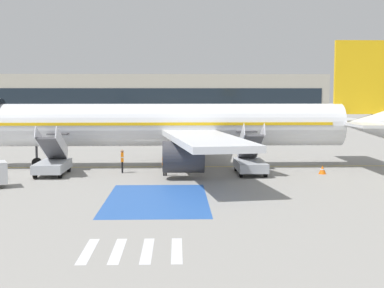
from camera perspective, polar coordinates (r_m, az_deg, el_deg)
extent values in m
plane|color=gray|center=(46.20, -4.23, -2.51)|extent=(600.00, 600.00, 0.00)
cube|color=gold|center=(46.57, -3.12, -2.44)|extent=(75.06, 0.70, 0.01)
cube|color=#2856A8|center=(32.36, -3.77, -5.93)|extent=(6.10, 10.26, 0.01)
cube|color=silver|center=(22.46, -11.03, -11.14)|extent=(0.44, 3.60, 0.01)
cube|color=silver|center=(22.30, -7.93, -11.21)|extent=(0.44, 3.60, 0.01)
cube|color=silver|center=(22.20, -4.79, -11.25)|extent=(0.44, 3.60, 0.01)
cube|color=silver|center=(22.17, -1.63, -11.26)|extent=(0.44, 3.60, 0.01)
cylinder|color=silver|center=(46.22, -3.14, 2.05)|extent=(31.08, 3.84, 3.64)
cone|color=silver|center=(49.36, 18.58, 1.99)|extent=(5.48, 3.53, 3.49)
cube|color=#EAB214|center=(46.21, -3.14, 2.27)|extent=(28.60, 3.90, 0.24)
cube|color=silver|center=(38.25, 1.27, 0.53)|extent=(6.57, 15.91, 0.44)
cylinder|color=#38383D|center=(39.66, -0.93, -1.37)|extent=(3.09, 2.39, 2.37)
cube|color=silver|center=(54.35, 0.29, 1.98)|extent=(6.37, 15.88, 0.44)
cylinder|color=#38383D|center=(53.10, -1.21, 0.35)|extent=(3.09, 2.39, 2.37)
cube|color=#EAB214|center=(49.02, 17.82, 6.77)|extent=(5.10, 0.39, 6.36)
cube|color=silver|center=(45.64, 18.50, 1.96)|extent=(3.31, 5.84, 0.24)
cube|color=silver|center=(52.16, 15.85, 2.43)|extent=(3.31, 5.84, 0.24)
cylinder|color=#38383D|center=(47.82, -16.26, -0.21)|extent=(0.20, 0.20, 2.87)
cylinder|color=black|center=(47.98, -16.22, -1.92)|extent=(0.84, 0.29, 0.84)
cylinder|color=#38383D|center=(43.45, -1.12, -0.57)|extent=(0.24, 0.24, 2.56)
cylinder|color=black|center=(43.60, -1.12, -2.25)|extent=(1.10, 0.61, 1.10)
cylinder|color=#38383D|center=(49.26, -1.23, 0.13)|extent=(0.24, 0.24, 2.56)
cylinder|color=black|center=(49.40, -1.23, -1.34)|extent=(1.10, 0.61, 1.10)
cube|color=#ADB2BA|center=(43.14, -14.66, -2.30)|extent=(2.23, 4.81, 0.70)
cylinder|color=black|center=(45.02, -15.35, -2.45)|extent=(0.22, 0.70, 0.70)
cylinder|color=black|center=(44.62, -13.01, -2.47)|extent=(0.22, 0.70, 0.70)
cylinder|color=black|center=(41.79, -16.40, -3.08)|extent=(0.22, 0.70, 0.70)
cylinder|color=black|center=(41.36, -13.89, -3.10)|extent=(0.22, 0.70, 0.70)
cube|color=#4C4C51|center=(42.98, -14.70, -0.51)|extent=(1.46, 4.16, 2.16)
cube|color=#4C4C51|center=(45.11, -14.10, 1.06)|extent=(1.66, 1.11, 0.12)
cube|color=silver|center=(43.11, -15.72, 0.12)|extent=(0.09, 4.50, 2.87)
cube|color=silver|center=(42.77, -13.71, 0.12)|extent=(0.09, 4.50, 2.87)
cube|color=#ADB2BA|center=(42.53, 6.23, -2.27)|extent=(2.23, 4.81, 0.70)
cylinder|color=black|center=(44.11, 4.71, -2.44)|extent=(0.22, 0.70, 0.70)
cylinder|color=black|center=(44.36, 7.11, -2.42)|extent=(0.22, 0.70, 0.70)
cylinder|color=black|center=(40.80, 5.26, -3.08)|extent=(0.22, 0.70, 0.70)
cylinder|color=black|center=(41.08, 7.85, -3.05)|extent=(0.22, 0.70, 0.70)
cube|color=#4C4C51|center=(42.36, 6.25, -0.34)|extent=(1.46, 4.16, 2.32)
cube|color=#4C4C51|center=(44.52, 5.84, 1.35)|extent=(1.66, 1.11, 0.12)
cube|color=silver|center=(42.21, 5.22, 0.30)|extent=(0.09, 4.53, 3.01)
cube|color=silver|center=(42.43, 7.28, 0.30)|extent=(0.09, 4.53, 3.01)
cube|color=#38383D|center=(68.41, 3.29, 0.73)|extent=(9.20, 3.25, 0.60)
cube|color=silver|center=(67.77, -0.39, 1.12)|extent=(2.20, 2.53, 1.60)
cube|color=black|center=(67.65, -1.23, 1.38)|extent=(0.21, 2.00, 0.70)
cylinder|color=#B7BCC4|center=(68.38, 3.63, 1.88)|extent=(6.38, 2.66, 2.14)
cylinder|color=gold|center=(68.38, 3.63, 1.88)|extent=(0.53, 2.21, 2.19)
cylinder|color=black|center=(66.70, 0.06, 0.36)|extent=(0.98, 0.36, 0.96)
cylinder|color=black|center=(69.05, -0.16, 0.53)|extent=(0.98, 0.36, 0.96)
cylinder|color=black|center=(67.36, 3.88, 0.40)|extent=(0.98, 0.36, 0.96)
cylinder|color=black|center=(69.69, 3.53, 0.57)|extent=(0.98, 0.36, 0.96)
cylinder|color=black|center=(67.85, 5.96, 0.41)|extent=(0.98, 0.36, 0.96)
cylinder|color=black|center=(70.17, 5.55, 0.58)|extent=(0.98, 0.36, 0.96)
cylinder|color=black|center=(41.47, -3.02, -2.85)|extent=(0.14, 0.14, 0.81)
cylinder|color=black|center=(41.50, -2.78, -2.85)|extent=(0.14, 0.14, 0.81)
cube|color=orange|center=(41.39, -2.90, -1.85)|extent=(0.45, 0.29, 0.64)
cube|color=silver|center=(41.39, -2.90, -1.85)|extent=(0.46, 0.30, 0.06)
sphere|color=tan|center=(41.33, -2.91, -1.26)|extent=(0.22, 0.22, 0.22)
cylinder|color=black|center=(43.33, -7.44, -2.47)|extent=(0.14, 0.14, 0.91)
cylinder|color=black|center=(43.16, -7.44, -2.50)|extent=(0.14, 0.14, 0.91)
cube|color=orange|center=(43.14, -7.46, -1.41)|extent=(0.26, 0.44, 0.72)
cube|color=silver|center=(43.14, -7.46, -1.41)|extent=(0.27, 0.45, 0.06)
sphere|color=#9E704C|center=(43.09, -7.46, -0.77)|extent=(0.25, 0.25, 0.25)
cone|color=orange|center=(43.60, 13.74, -2.68)|extent=(0.61, 0.61, 0.68)
cylinder|color=white|center=(43.59, 13.74, -2.64)|extent=(0.33, 0.33, 0.08)
cube|color=#B2AD9E|center=(112.61, -6.54, 4.74)|extent=(80.21, 12.00, 10.18)
cube|color=#19232D|center=(106.58, -6.82, 4.97)|extent=(77.00, 0.10, 3.56)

